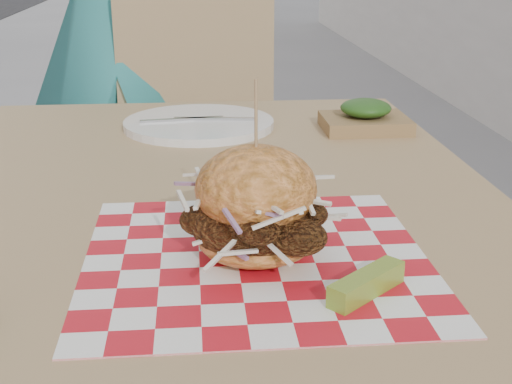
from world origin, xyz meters
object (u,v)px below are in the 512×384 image
patio_chair (194,149)px  sandwich (256,211)px  diner (125,18)px  patio_table (205,255)px

patio_chair → sandwich: patio_chair is taller
diner → patio_chair: (0.18, -0.22, -0.31)m
diner → patio_table: size_ratio=1.44×
patio_chair → sandwich: (0.06, -1.12, 0.25)m
patio_table → sandwich: sandwich is taller
patio_table → sandwich: 0.24m
patio_chair → diner: bearing=121.9°
diner → patio_chair: bearing=135.7°
diner → patio_chair: size_ratio=1.82×
diner → patio_table: bearing=106.5°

